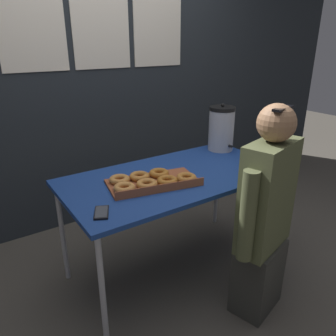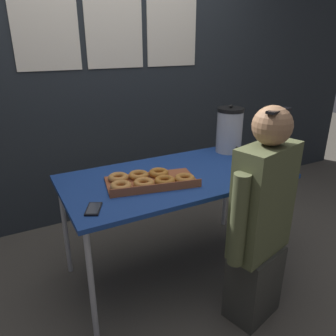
# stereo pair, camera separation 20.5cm
# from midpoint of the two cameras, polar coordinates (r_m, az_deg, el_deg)

# --- Properties ---
(ground_plane) EXTENTS (12.00, 12.00, 0.00)m
(ground_plane) POSITION_cam_midpoint_polar(r_m,az_deg,el_deg) (2.55, -1.25, -17.00)
(ground_plane) COLOR #4C473F
(back_wall) EXTENTS (6.00, 0.11, 2.64)m
(back_wall) POSITION_cam_midpoint_polar(r_m,az_deg,el_deg) (3.01, -13.45, 15.85)
(back_wall) COLOR #23282D
(back_wall) RESTS_ON ground
(folding_table) EXTENTS (1.48, 0.77, 0.75)m
(folding_table) POSITION_cam_midpoint_polar(r_m,az_deg,el_deg) (2.19, -1.39, -2.33)
(folding_table) COLOR navy
(folding_table) RESTS_ON ground
(donut_box) EXTENTS (0.60, 0.40, 0.05)m
(donut_box) POSITION_cam_midpoint_polar(r_m,az_deg,el_deg) (2.02, -5.89, -2.30)
(donut_box) COLOR brown
(donut_box) RESTS_ON folding_table
(coffee_urn) EXTENTS (0.21, 0.23, 0.38)m
(coffee_urn) POSITION_cam_midpoint_polar(r_m,az_deg,el_deg) (2.64, 7.07, 6.82)
(coffee_urn) COLOR #B7B7BC
(coffee_urn) RESTS_ON folding_table
(cell_phone) EXTENTS (0.13, 0.16, 0.01)m
(cell_phone) POSITION_cam_midpoint_polar(r_m,az_deg,el_deg) (1.75, -14.86, -7.59)
(cell_phone) COLOR black
(cell_phone) RESTS_ON folding_table
(person_seated) EXTENTS (0.51, 0.29, 1.29)m
(person_seated) POSITION_cam_midpoint_polar(r_m,az_deg,el_deg) (1.95, 13.57, -8.87)
(person_seated) COLOR #33332D
(person_seated) RESTS_ON ground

